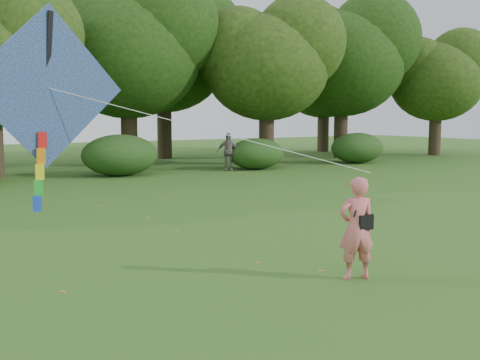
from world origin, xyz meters
TOP-DOWN VIEW (x-y plane):
  - ground at (0.00, 0.00)m, footprint 100.00×100.00m
  - man_kite_flyer at (0.56, -0.56)m, footprint 0.74×0.60m
  - bystander_right at (8.39, 17.46)m, footprint 1.17×0.96m
  - crossbody_bag at (0.67, -0.59)m, footprint 0.43×0.20m
  - flying_kite at (-3.92, 1.88)m, footprint 6.05×2.76m
  - tree_line at (1.67, 22.88)m, footprint 54.70×15.30m
  - shrub_band at (-0.72, 17.60)m, footprint 39.15×3.22m
  - fallen_leaves at (0.02, 5.60)m, footprint 11.02×10.53m

SIDE VIEW (x-z plane):
  - ground at x=0.00m, z-range 0.00..0.00m
  - fallen_leaves at x=0.02m, z-range 0.00..0.01m
  - shrub_band at x=-0.72m, z-range -0.08..1.79m
  - man_kite_flyer at x=0.56m, z-range 0.00..1.75m
  - bystander_right at x=8.39m, z-range 0.00..1.86m
  - crossbody_bag at x=0.67m, z-range 0.64..1.34m
  - flying_kite at x=-3.92m, z-range 1.52..4.86m
  - tree_line at x=1.67m, z-range 0.86..10.35m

